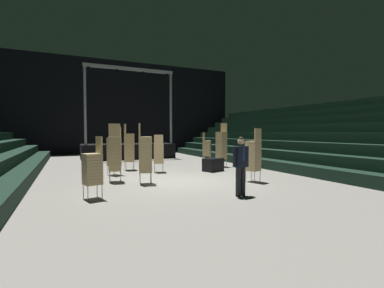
% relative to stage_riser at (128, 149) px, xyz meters
% --- Properties ---
extents(ground_plane, '(22.00, 30.00, 0.10)m').
position_rel_stage_riser_xyz_m(ground_plane, '(0.00, -9.73, -0.69)').
color(ground_plane, gray).
extents(arena_end_wall, '(22.00, 0.30, 8.00)m').
position_rel_stage_riser_xyz_m(arena_end_wall, '(0.00, 5.27, 3.36)').
color(arena_end_wall, black).
rests_on(arena_end_wall, ground_plane).
extents(bleacher_bank_right, '(6.00, 24.00, 3.60)m').
position_rel_stage_riser_xyz_m(bleacher_bank_right, '(8.00, -8.73, 1.16)').
color(bleacher_bank_right, black).
rests_on(bleacher_bank_right, ground_plane).
extents(stage_riser, '(6.13, 2.60, 6.06)m').
position_rel_stage_riser_xyz_m(stage_riser, '(0.00, 0.00, 0.00)').
color(stage_riser, black).
rests_on(stage_riser, ground_plane).
extents(man_with_tie, '(0.57, 0.30, 1.70)m').
position_rel_stage_riser_xyz_m(man_with_tie, '(0.64, -12.71, 0.32)').
color(man_with_tie, black).
rests_on(man_with_tie, ground_plane).
extents(chair_stack_front_left, '(0.62, 0.62, 1.79)m').
position_rel_stage_riser_xyz_m(chair_stack_front_left, '(3.70, -4.77, 0.26)').
color(chair_stack_front_left, '#B2B5BA').
rests_on(chair_stack_front_left, ground_plane).
extents(chair_stack_front_right, '(0.55, 0.55, 2.31)m').
position_rel_stage_riser_xyz_m(chair_stack_front_right, '(3.57, -6.69, 0.52)').
color(chair_stack_front_right, '#B2B5BA').
rests_on(chair_stack_front_right, ground_plane).
extents(chair_stack_mid_left, '(0.51, 0.51, 2.14)m').
position_rel_stage_riser_xyz_m(chair_stack_mid_left, '(-2.26, -8.89, 0.43)').
color(chair_stack_mid_left, '#B2B5BA').
rests_on(chair_stack_mid_left, ground_plane).
extents(chair_stack_mid_right, '(0.60, 0.60, 2.05)m').
position_rel_stage_riser_xyz_m(chair_stack_mid_right, '(-2.03, -7.26, 0.39)').
color(chair_stack_mid_right, '#B2B5BA').
rests_on(chair_stack_mid_right, ground_plane).
extents(chair_stack_mid_centre, '(0.56, 0.56, 1.96)m').
position_rel_stage_riser_xyz_m(chair_stack_mid_centre, '(2.38, -10.99, 0.35)').
color(chair_stack_mid_centre, '#B2B5BA').
rests_on(chair_stack_mid_centre, ground_plane).
extents(chair_stack_rear_left, '(0.55, 0.55, 1.71)m').
position_rel_stage_riser_xyz_m(chair_stack_rear_left, '(-0.06, -7.24, 0.22)').
color(chair_stack_rear_left, '#B2B5BA').
rests_on(chair_stack_rear_left, ground_plane).
extents(chair_stack_rear_right, '(0.56, 0.56, 2.22)m').
position_rel_stage_riser_xyz_m(chair_stack_rear_right, '(-1.14, -5.97, 0.47)').
color(chair_stack_rear_right, '#B2B5BA').
rests_on(chair_stack_rear_right, ground_plane).
extents(chair_stack_rear_centre, '(0.52, 0.52, 2.14)m').
position_rel_stage_riser_xyz_m(chair_stack_rear_centre, '(-1.36, -9.75, 0.43)').
color(chair_stack_rear_centre, '#B2B5BA').
rests_on(chair_stack_rear_centre, ground_plane).
extents(chair_stack_aisle_left, '(0.54, 0.54, 1.71)m').
position_rel_stage_riser_xyz_m(chair_stack_aisle_left, '(-3.22, -11.30, 0.22)').
color(chair_stack_aisle_left, '#B2B5BA').
rests_on(chair_stack_aisle_left, ground_plane).
extents(equipment_road_case, '(1.05, 0.86, 0.60)m').
position_rel_stage_riser_xyz_m(equipment_road_case, '(2.35, -8.00, -0.34)').
color(equipment_road_case, black).
rests_on(equipment_road_case, ground_plane).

